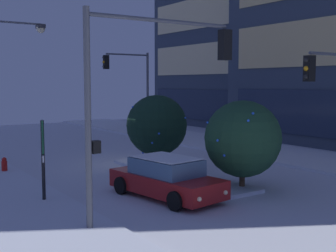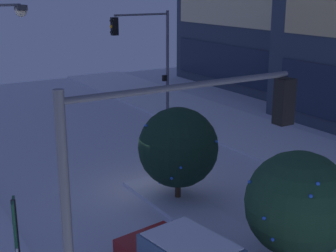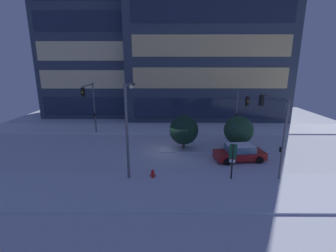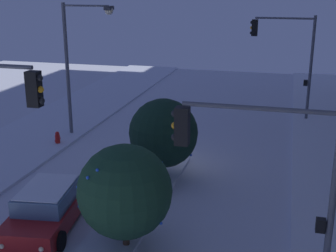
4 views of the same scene
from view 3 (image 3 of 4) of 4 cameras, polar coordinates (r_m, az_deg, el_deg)
The scene contains 15 objects.
ground at distance 24.64m, azimuth 1.61°, elevation -5.85°, with size 52.00×52.00×0.00m, color silver.
curb_strip_near at distance 17.07m, azimuth 2.16°, elevation -15.35°, with size 52.00×5.20×0.14m, color silver.
curb_strip_far at distance 32.54m, azimuth 1.33°, elevation -0.65°, with size 52.00×5.20×0.14m, color silver.
median_strip at distance 24.85m, azimuth 8.61°, elevation -5.66°, with size 9.00×1.80×0.14m, color silver.
office_tower_main at distance 42.54m, azimuth 9.03°, elevation 20.90°, with size 25.11×13.42×26.88m.
office_tower_secondary at distance 45.39m, azimuth -17.38°, elevation 16.45°, with size 15.54×11.54×21.25m.
car_near at distance 22.88m, azimuth 16.85°, elevation -6.23°, with size 4.81×2.56×1.49m.
traffic_light_corner_far_left at distance 30.09m, azimuth -18.24°, elevation 5.77°, with size 0.32×3.88×6.47m.
traffic_light_corner_near_right at distance 20.86m, azimuth 24.12°, elevation 1.49°, with size 0.32×5.33×6.23m.
traffic_light_corner_far_right at distance 29.60m, azimuth 17.14°, elevation 4.60°, with size 0.32×4.20×5.53m.
street_lamp_arched at distance 18.10m, azimuth -9.52°, elevation 2.28°, with size 0.56×2.90×7.31m.
fire_hydrant at distance 18.67m, azimuth -3.70°, elevation -11.56°, with size 0.48×0.26×0.77m.
parking_info_sign at distance 18.46m, azimuth 15.29°, elevation -7.36°, with size 0.54×0.22×2.90m.
decorated_tree_median at distance 25.55m, azimuth 16.61°, elevation -0.99°, with size 3.00×3.04×3.51m.
decorated_tree_left_of_median at distance 24.25m, azimuth 3.83°, elevation -0.98°, with size 2.98×2.98×3.60m.
Camera 3 is at (-0.50, -23.11, 8.55)m, focal length 25.31 mm.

